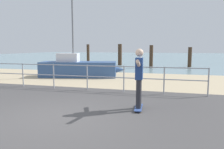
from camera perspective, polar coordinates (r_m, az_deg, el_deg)
The scene contains 11 objects.
ground_plane at distance 5.10m, azimuth -20.55°, elevation -13.86°, with size 24.00×10.00×0.04m, color #474444.
beach_strip at distance 12.30m, azimuth 1.81°, elevation -1.20°, with size 24.00×6.00×0.04m, color tan.
sea_surface at distance 39.97m, azimuth 11.34°, elevation 4.47°, with size 72.00×50.00×0.04m, color #75939E.
railing_fence at distance 9.82m, azimuth -14.73°, elevation 0.53°, with size 12.33×0.05×1.05m.
sailboat at distance 13.24m, azimuth -7.88°, elevation 1.61°, with size 5.07×2.32×5.30m.
skateboard at distance 6.43m, azimuth 6.82°, elevation -8.42°, with size 0.27×0.81×0.08m.
skateboarder at distance 6.24m, azimuth 6.95°, elevation 0.00°, with size 0.23×1.45×1.65m.
groyne_post_0 at distance 22.03m, azimuth -6.13°, elevation 5.09°, with size 0.28×0.28×2.00m, color #422D1E.
groyne_post_1 at distance 21.30m, azimuth 2.03°, elevation 5.08°, with size 0.37×0.37×2.03m, color #422D1E.
groyne_post_2 at distance 18.80m, azimuth 10.00°, elevation 4.52°, with size 0.30×0.30×1.91m, color #422D1E.
groyne_post_3 at distance 20.47m, azimuth 19.29°, elevation 4.20°, with size 0.32×0.32×1.74m, color #422D1E.
Camera 1 is at (2.86, -4.83, 1.79)m, focal length 35.70 mm.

